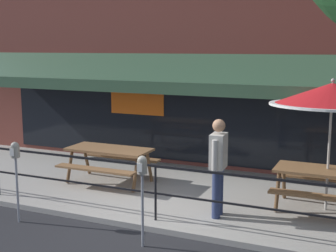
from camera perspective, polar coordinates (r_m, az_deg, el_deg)
name	(u,v)px	position (r m, az deg, el deg)	size (l,w,h in m)	color
ground_plane	(148,232)	(7.91, -2.47, -12.77)	(120.00, 120.00, 0.00)	#232326
patio_deck	(191,194)	(9.61, 2.86, -8.32)	(15.00, 4.00, 0.10)	#9E998E
restaurant_building	(227,9)	(11.28, 7.19, 13.99)	(15.00, 1.60, 7.82)	brown
patio_railing	(155,180)	(7.90, -1.54, -6.65)	(13.84, 0.04, 0.97)	black
picnic_table_left	(109,155)	(10.14, -7.18, -3.59)	(1.80, 1.42, 0.76)	brown
picnic_table_centre	(327,178)	(8.81, 18.80, -6.07)	(1.80, 1.42, 0.76)	brown
patio_umbrella_centre	(332,95)	(8.62, 19.38, 3.55)	(2.14, 2.14, 2.38)	#B7B2A8
pedestrian_walking	(218,163)	(8.06, 6.14, -4.46)	(0.27, 0.62, 1.71)	navy
parking_meter_near	(15,158)	(8.39, -18.10, -3.69)	(0.15, 0.16, 1.42)	gray
parking_meter_far	(142,174)	(7.00, -3.17, -5.83)	(0.15, 0.16, 1.42)	gray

